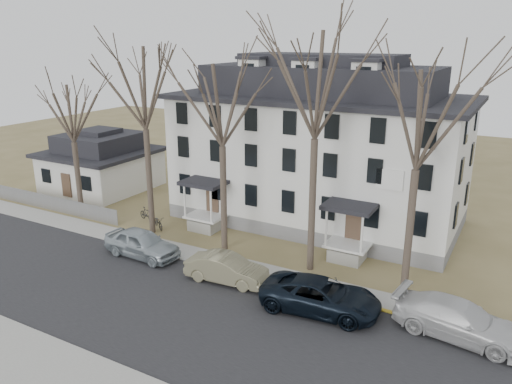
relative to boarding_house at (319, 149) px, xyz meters
The scene contains 18 objects.
ground 18.85m from the boarding_house, 83.64° to the right, with size 120.00×120.00×0.00m, color olive.
main_road 16.96m from the boarding_house, 82.85° to the right, with size 120.00×10.00×0.04m, color #27272A.
far_sidewalk 11.49m from the boarding_house, 78.64° to the right, with size 120.00×2.00×0.08m, color #A09F97.
yellow_curb 13.99m from the boarding_house, 57.18° to the right, with size 14.00×0.25×0.06m, color gold.
boarding_house is the anchor object (origin of this frame).
small_house 20.34m from the boarding_house, behind, with size 8.70×8.70×5.00m.
fence 21.48m from the boarding_house, 156.01° to the right, with size 14.00×0.06×1.20m, color gray.
tree_far_left 13.12m from the boarding_house, 137.82° to the right, with size 8.40×8.40×13.72m.
tree_mid_left 9.66m from the boarding_house, 110.20° to the right, with size 7.80×7.80×12.74m.
tree_center 10.39m from the boarding_house, 69.80° to the right, with size 9.00×9.00×14.70m.
tree_mid_right 12.51m from the boarding_house, 43.81° to the right, with size 7.80×7.80×12.74m.
tree_bungalow 18.17m from the boarding_house, 152.99° to the right, with size 6.60×6.60×10.78m.
car_silver 14.25m from the boarding_house, 120.29° to the right, with size 2.05×5.08×1.73m, color #A5B1B8.
car_tan 12.83m from the boarding_house, 91.99° to the right, with size 1.64×4.70×1.55m, color gray.
car_navy 14.20m from the boarding_house, 66.62° to the right, with size 2.75×5.95×1.65m, color black.
car_white 16.92m from the boarding_house, 44.31° to the right, with size 2.36×5.81×1.69m, color silver.
bicycle_left 12.71m from the boarding_house, 140.58° to the right, with size 0.59×1.71×0.90m, color black.
bicycle_right 13.62m from the boarding_house, 148.61° to the right, with size 0.47×1.65×0.99m, color black.
Camera 1 is at (11.26, -15.26, 13.15)m, focal length 35.00 mm.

